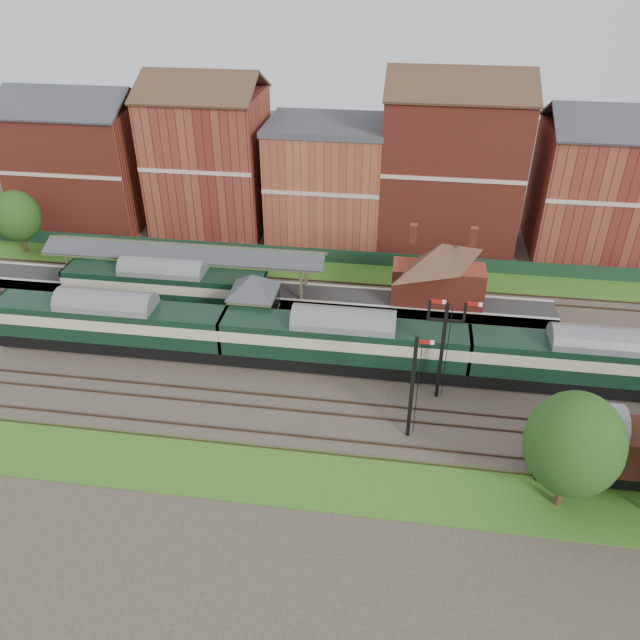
# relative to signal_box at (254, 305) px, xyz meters

# --- Properties ---
(ground) EXTENTS (160.00, 160.00, 0.00)m
(ground) POSITION_rel_signal_box_xyz_m (3.00, -3.25, -3.19)
(ground) COLOR #473D33
(ground) RESTS_ON ground
(grass_back) EXTENTS (90.00, 4.50, 0.06)m
(grass_back) POSITION_rel_signal_box_xyz_m (3.00, 12.75, -3.16)
(grass_back) COLOR #2D6619
(grass_back) RESTS_ON ground
(grass_front) EXTENTS (90.00, 5.00, 0.06)m
(grass_front) POSITION_rel_signal_box_xyz_m (3.00, -15.25, -3.16)
(grass_front) COLOR #2D6619
(grass_front) RESTS_ON ground
(fence) EXTENTS (90.00, 0.12, 1.50)m
(fence) POSITION_rel_signal_box_xyz_m (3.00, 14.75, -2.44)
(fence) COLOR #193823
(fence) RESTS_ON ground
(platform) EXTENTS (55.00, 3.40, 1.00)m
(platform) POSITION_rel_signal_box_xyz_m (-2.00, 6.50, -2.69)
(platform) COLOR #2D2D2D
(platform) RESTS_ON ground
(signal_box) EXTENTS (5.40, 5.40, 6.00)m
(signal_box) POSITION_rel_signal_box_xyz_m (0.00, 0.00, 0.00)
(signal_box) COLOR #627B58
(signal_box) RESTS_ON ground
(brick_hut) EXTENTS (3.20, 2.64, 2.94)m
(brick_hut) POSITION_rel_signal_box_xyz_m (8.00, 0.00, -2.00)
(brick_hut) COLOR maroon
(brick_hut) RESTS_ON ground
(station_building) EXTENTS (8.10, 8.10, 5.90)m
(station_building) POSITION_rel_signal_box_xyz_m (15.00, 6.50, 0.76)
(station_building) COLOR #983626
(station_building) RESTS_ON platform
(canopy) EXTENTS (26.00, 3.89, 4.08)m
(canopy) POSITION_rel_signal_box_xyz_m (-8.00, 6.50, 1.39)
(canopy) COLOR #515837
(canopy) RESTS_ON platform
(semaphore_bracket) EXTENTS (3.60, 0.25, 8.18)m
(semaphore_bracket) POSITION_rel_signal_box_xyz_m (15.04, -5.75, 1.44)
(semaphore_bracket) COLOR black
(semaphore_bracket) RESTS_ON ground
(semaphore_siding) EXTENTS (1.23, 0.25, 8.00)m
(semaphore_siding) POSITION_rel_signal_box_xyz_m (13.02, -10.25, 0.96)
(semaphore_siding) COLOR black
(semaphore_siding) RESTS_ON ground
(town_backdrop) EXTENTS (69.00, 10.00, 16.00)m
(town_backdrop) POSITION_rel_signal_box_xyz_m (2.82, 21.75, 3.81)
(town_backdrop) COLOR #983626
(town_backdrop) RESTS_ON ground
(dmu_train) EXTENTS (56.65, 2.98, 4.35)m
(dmu_train) POSITION_rel_signal_box_xyz_m (7.74, -3.25, -0.65)
(dmu_train) COLOR black
(dmu_train) RESTS_ON ground
(platform_railcar) EXTENTS (18.13, 2.86, 4.17)m
(platform_railcar) POSITION_rel_signal_box_xyz_m (-8.89, 3.25, -0.75)
(platform_railcar) COLOR black
(platform_railcar) RESTS_ON ground
(goods_van_a) EXTENTS (6.85, 2.97, 4.16)m
(goods_van_a) POSITION_rel_signal_box_xyz_m (24.36, -12.25, -0.85)
(goods_van_a) COLOR black
(goods_van_a) RESTS_ON ground
(tree_far) EXTENTS (5.51, 5.51, 8.03)m
(tree_far) POSITION_rel_signal_box_xyz_m (22.04, -15.09, 1.67)
(tree_far) COLOR #382619
(tree_far) RESTS_ON ground
(tree_back) EXTENTS (4.69, 4.69, 6.85)m
(tree_back) POSITION_rel_signal_box_xyz_m (-28.09, 12.48, 0.95)
(tree_back) COLOR #382619
(tree_back) RESTS_ON ground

